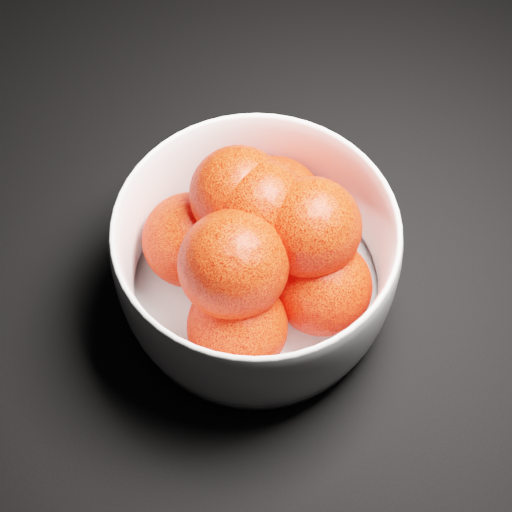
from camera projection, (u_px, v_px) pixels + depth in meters
bowl at (256, 259)px, 0.62m from camera, size 0.24×0.24×0.12m
orange_pile at (258, 243)px, 0.60m from camera, size 0.17×0.18×0.14m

